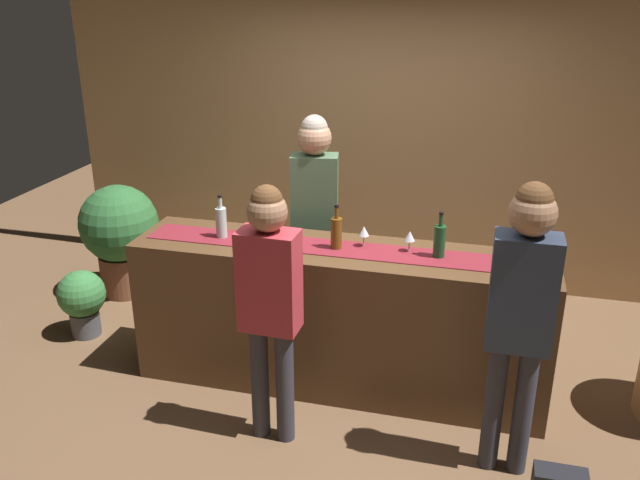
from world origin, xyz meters
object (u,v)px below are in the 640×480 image
Objects in this scene: wine_bottle_clear at (221,222)px; wine_glass_near_customer at (364,232)px; customer_browsing at (269,291)px; potted_plant_small at (82,299)px; wine_glass_mid_counter at (410,237)px; potted_plant_tall at (120,232)px; customer_sipping at (522,302)px; bartender at (315,205)px; wine_bottle_amber at (336,233)px; wine_bottle_green at (440,241)px.

wine_glass_near_customer is (0.96, 0.07, -0.01)m from wine_bottle_clear.
potted_plant_small is at bearing 157.85° from customer_browsing.
wine_glass_mid_counter is 2.81m from potted_plant_tall.
wine_glass_mid_counter is 0.96m from customer_sipping.
customer_browsing is at bearing -133.48° from wine_glass_mid_counter.
customer_sipping is at bearing 129.67° from bartender.
potted_plant_tall reaches higher than potted_plant_small.
wine_bottle_green is at bearing 2.24° from wine_bottle_amber.
wine_bottle_clear is at bearing -33.90° from potted_plant_tall.
wine_glass_near_customer is 0.86m from customer_browsing.
wine_glass_mid_counter is (1.26, 0.06, -0.01)m from wine_bottle_clear.
customer_browsing is at bearing -39.54° from potted_plant_tall.
potted_plant_small is (-2.73, 0.12, -0.81)m from wine_bottle_green.
wine_bottle_green is 0.18× the size of customer_sipping.
wine_glass_near_customer is 0.30m from wine_glass_mid_counter.
potted_plant_small is (-2.24, 0.07, -0.80)m from wine_glass_near_customer.
potted_plant_tall is at bearing 146.10° from wine_bottle_clear.
wine_glass_mid_counter is 0.26× the size of potted_plant_small.
wine_glass_mid_counter is at bearing -18.07° from potted_plant_tall.
bartender is at bearing 132.79° from wine_glass_near_customer.
wine_bottle_green is at bearing 126.97° from customer_sipping.
bartender reaches higher than wine_bottle_clear.
customer_sipping is at bearing -24.93° from potted_plant_tall.
potted_plant_tall is at bearing 154.83° from customer_sipping.
wine_glass_near_customer is 0.69m from bartender.
customer_sipping reaches higher than customer_browsing.
wine_bottle_amber is 0.56× the size of potted_plant_small.
potted_plant_tall is (-2.33, 0.84, -0.54)m from wine_glass_near_customer.
wine_bottle_amber is 2.10× the size of wine_glass_near_customer.
bartender is at bearing 49.37° from wine_bottle_clear.
wine_bottle_amber is 0.72m from customer_browsing.
bartender is 1.87m from customer_sipping.
wine_bottle_amber is at bearing -0.42° from wine_bottle_clear.
potted_plant_tall is (-2.16, 0.92, -0.55)m from wine_bottle_amber.
wine_bottle_clear is 1.45m from wine_bottle_green.
wine_glass_mid_counter is at bearing -2.71° from wine_glass_near_customer.
wine_glass_mid_counter is (0.46, 0.07, -0.01)m from wine_bottle_amber.
wine_bottle_clear is 1.52m from potted_plant_small.
bartender is (0.50, 0.58, -0.03)m from wine_bottle_clear.
wine_glass_mid_counter is (-0.19, 0.04, -0.01)m from wine_bottle_green.
potted_plant_small is (-1.28, 0.14, -0.81)m from wine_bottle_clear.
wine_bottle_green reaches higher than wine_glass_mid_counter.
potted_plant_tall is at bearing 142.29° from customer_browsing.
wine_bottle_green is 3.01m from potted_plant_tall.
wine_glass_mid_counter is 1.02m from customer_browsing.
wine_bottle_amber is at bearing -171.91° from wine_glass_mid_counter.
customer_sipping is at bearing -35.35° from wine_glass_near_customer.
wine_bottle_green reaches higher than wine_glass_near_customer.
bartender is at bearing 13.77° from potted_plant_small.
customer_browsing is 2.12m from potted_plant_small.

